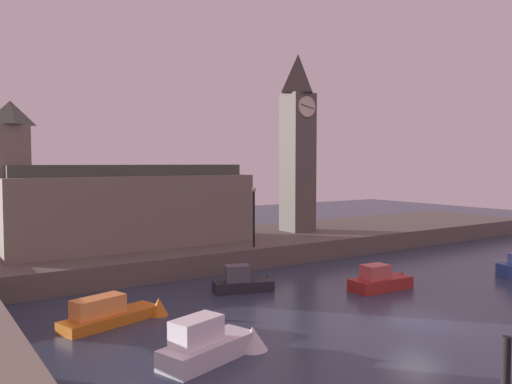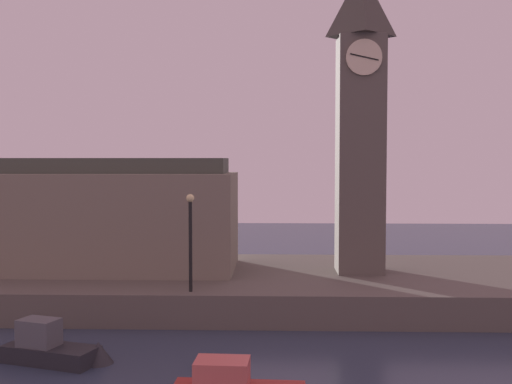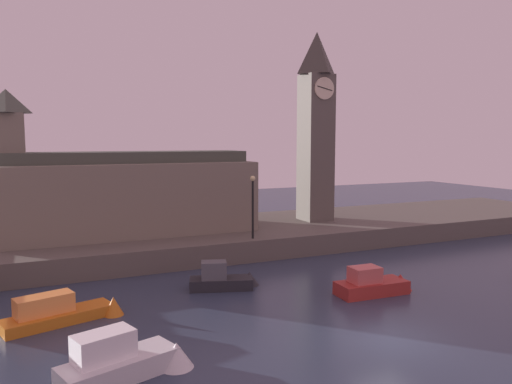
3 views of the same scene
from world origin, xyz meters
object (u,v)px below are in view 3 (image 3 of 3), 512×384
object	(u,v)px
clock_tower	(316,124)
parliament_hall	(123,193)
boat_dinghy_red	(378,284)
boat_ferry_white	(129,360)
boat_barge_dark	(226,279)
boat_patrol_orange	(70,312)
streetlamp	(253,200)

from	to	relation	value
clock_tower	parliament_hall	size ratio (longest dim) A/B	0.88
parliament_hall	clock_tower	bearing A→B (deg)	-1.44
boat_dinghy_red	boat_ferry_white	xyz separation A→B (m)	(-14.05, -4.08, 0.09)
parliament_hall	boat_barge_dark	bearing A→B (deg)	-71.50
boat_dinghy_red	boat_ferry_white	size ratio (longest dim) A/B	0.92
parliament_hall	boat_barge_dark	size ratio (longest dim) A/B	4.05
parliament_hall	boat_ferry_white	world-z (taller)	parliament_hall
clock_tower	boat_barge_dark	world-z (taller)	clock_tower
boat_patrol_orange	boat_barge_dark	world-z (taller)	boat_barge_dark
boat_patrol_orange	boat_ferry_white	world-z (taller)	boat_ferry_white
parliament_hall	streetlamp	size ratio (longest dim) A/B	4.09
boat_dinghy_red	boat_barge_dark	xyz separation A→B (m)	(-7.16, 4.27, -0.00)
boat_barge_dark	parliament_hall	bearing A→B (deg)	108.50
clock_tower	boat_barge_dark	xyz separation A→B (m)	(-12.22, -10.65, -9.11)
parliament_hall	boat_patrol_orange	size ratio (longest dim) A/B	3.08
clock_tower	parliament_hall	bearing A→B (deg)	178.56
parliament_hall	boat_patrol_orange	distance (m)	14.26
streetlamp	boat_patrol_orange	distance (m)	14.87
clock_tower	streetlamp	distance (m)	11.10
boat_ferry_white	clock_tower	bearing A→B (deg)	44.86
boat_patrol_orange	boat_barge_dark	xyz separation A→B (m)	(8.38, 1.81, 0.05)
clock_tower	streetlamp	xyz separation A→B (m)	(-8.15, -5.22, -5.43)
boat_patrol_orange	boat_barge_dark	distance (m)	8.57
streetlamp	boat_ferry_white	xyz separation A→B (m)	(-10.95, -13.79, -3.58)
boat_dinghy_red	boat_barge_dark	distance (m)	8.34
clock_tower	boat_dinghy_red	world-z (taller)	clock_tower
boat_barge_dark	boat_patrol_orange	bearing A→B (deg)	-167.83
clock_tower	boat_dinghy_red	size ratio (longest dim) A/B	3.33
streetlamp	boat_barge_dark	distance (m)	7.72
clock_tower	boat_barge_dark	bearing A→B (deg)	-138.92
boat_dinghy_red	parliament_hall	bearing A→B (deg)	125.33
clock_tower	streetlamp	size ratio (longest dim) A/B	3.60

